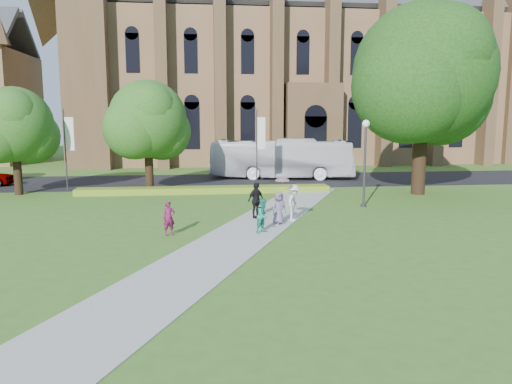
{
  "coord_description": "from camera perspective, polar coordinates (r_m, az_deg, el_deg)",
  "views": [
    {
      "loc": [
        -2.47,
        -22.38,
        5.38
      ],
      "look_at": [
        0.47,
        2.67,
        1.6
      ],
      "focal_mm": 35.0,
      "sensor_mm": 36.0,
      "label": 1
    }
  ],
  "objects": [
    {
      "name": "pedestrian_1",
      "position": [
        23.27,
        0.86,
        -2.73
      ],
      "size": [
        0.99,
        0.96,
        1.6
      ],
      "primitive_type": "imported",
      "rotation": [
        0.0,
        0.0,
        0.68
      ],
      "color": "#1C8E77",
      "rests_on": "footpath"
    },
    {
      "name": "banner_pole_1",
      "position": [
        38.79,
        -20.82,
        5.03
      ],
      "size": [
        0.7,
        0.1,
        6.0
      ],
      "color": "#38383D",
      "rests_on": "ground"
    },
    {
      "name": "large_tree",
      "position": [
        36.91,
        18.58,
        12.73
      ],
      "size": [
        9.6,
        9.6,
        13.2
      ],
      "color": "#332114",
      "rests_on": "ground"
    },
    {
      "name": "pedestrian_3",
      "position": [
        26.65,
        -0.01,
        -0.93
      ],
      "size": [
        1.17,
        1.08,
        1.93
      ],
      "primitive_type": "imported",
      "rotation": [
        0.0,
        0.0,
        0.7
      ],
      "color": "black",
      "rests_on": "footpath"
    },
    {
      "name": "flower_hedge",
      "position": [
        35.95,
        -5.88,
        0.23
      ],
      "size": [
        18.0,
        1.4,
        0.45
      ],
      "primitive_type": "cube",
      "color": "#9FA921",
      "rests_on": "ground"
    },
    {
      "name": "pedestrian_0",
      "position": [
        23.18,
        -9.92,
        -2.95
      ],
      "size": [
        0.66,
        0.54,
        1.56
      ],
      "primitive_type": "imported",
      "rotation": [
        0.0,
        0.0,
        0.34
      ],
      "color": "#62163C",
      "rests_on": "footpath"
    },
    {
      "name": "street_tree_1",
      "position": [
        37.05,
        -12.29,
        8.09
      ],
      "size": [
        5.6,
        5.6,
        8.05
      ],
      "color": "#332114",
      "rests_on": "ground"
    },
    {
      "name": "ground",
      "position": [
        23.15,
        -0.39,
        -4.92
      ],
      "size": [
        160.0,
        160.0,
        0.0
      ],
      "primitive_type": "plane",
      "color": "#45691F",
      "rests_on": "ground"
    },
    {
      "name": "pedestrian_2",
      "position": [
        26.04,
        4.32,
        -1.22
      ],
      "size": [
        1.16,
        1.4,
        1.89
      ],
      "primitive_type": "imported",
      "rotation": [
        0.0,
        0.0,
        1.12
      ],
      "color": "silver",
      "rests_on": "footpath"
    },
    {
      "name": "footpath",
      "position": [
        24.11,
        -0.65,
        -4.32
      ],
      "size": [
        15.58,
        28.54,
        0.04
      ],
      "primitive_type": "cube",
      "rotation": [
        0.0,
        0.0,
        -0.44
      ],
      "color": "#B2B2A8",
      "rests_on": "ground"
    },
    {
      "name": "pedestrian_4",
      "position": [
        25.12,
        2.64,
        -1.86
      ],
      "size": [
        0.94,
        0.8,
        1.63
      ],
      "primitive_type": "imported",
      "rotation": [
        0.0,
        0.0,
        0.42
      ],
      "color": "slate",
      "rests_on": "footpath"
    },
    {
      "name": "streetlamp",
      "position": [
        30.62,
        12.36,
        4.42
      ],
      "size": [
        0.44,
        0.44,
        5.24
      ],
      "color": "#38383D",
      "rests_on": "ground"
    },
    {
      "name": "cathedral",
      "position": [
        63.8,
        4.8,
        15.34
      ],
      "size": [
        52.6,
        18.25,
        28.0
      ],
      "color": "brown",
      "rests_on": "ground"
    },
    {
      "name": "banner_pole_0",
      "position": [
        37.91,
        0.26,
        5.51
      ],
      "size": [
        0.7,
        0.1,
        6.0
      ],
      "color": "#38383D",
      "rests_on": "ground"
    },
    {
      "name": "tour_coach",
      "position": [
        44.14,
        2.97,
        3.83
      ],
      "size": [
        12.95,
        5.35,
        3.52
      ],
      "primitive_type": "imported",
      "rotation": [
        0.0,
        0.0,
        1.37
      ],
      "color": "white",
      "rests_on": "road"
    },
    {
      "name": "street_tree_0",
      "position": [
        38.48,
        -25.9,
        6.92
      ],
      "size": [
        5.2,
        5.2,
        7.5
      ],
      "color": "#332114",
      "rests_on": "ground"
    },
    {
      "name": "parasol",
      "position": [
        25.07,
        3.03,
        0.75
      ],
      "size": [
        0.91,
        0.91,
        0.64
      ],
      "primitive_type": "imported",
      "rotation": [
        0.0,
        0.0,
        0.28
      ],
      "color": "#DB9D9B",
      "rests_on": "pedestrian_4"
    },
    {
      "name": "road",
      "position": [
        42.79,
        -3.33,
        1.3
      ],
      "size": [
        160.0,
        10.0,
        0.02
      ],
      "primitive_type": "cube",
      "color": "black",
      "rests_on": "ground"
    }
  ]
}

